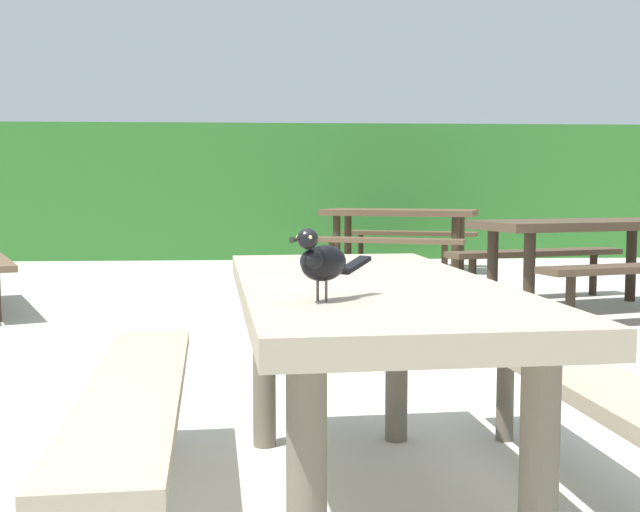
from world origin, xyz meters
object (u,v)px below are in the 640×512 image
object	(u,v)px
bird_grackle	(321,260)
picnic_table_mid_right	(399,225)
picnic_table_foreground	(365,339)
picnic_table_far_centre	(584,243)

from	to	relation	value
bird_grackle	picnic_table_mid_right	xyz separation A→B (m)	(1.43, 7.51, -0.29)
picnic_table_foreground	bird_grackle	world-z (taller)	bird_grackle
picnic_table_foreground	picnic_table_mid_right	distance (m)	7.17
bird_grackle	picnic_table_mid_right	distance (m)	7.65
picnic_table_mid_right	picnic_table_far_centre	distance (m)	3.22
picnic_table_foreground	bird_grackle	xyz separation A→B (m)	(-0.17, -0.46, 0.29)
bird_grackle	picnic_table_far_centre	size ratio (longest dim) A/B	0.11
picnic_table_foreground	picnic_table_mid_right	size ratio (longest dim) A/B	0.85
bird_grackle	picnic_table_far_centre	world-z (taller)	bird_grackle
picnic_table_foreground	picnic_table_far_centre	size ratio (longest dim) A/B	0.88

